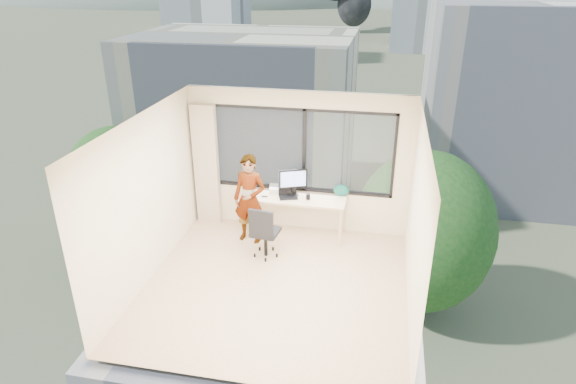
% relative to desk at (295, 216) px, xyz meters
% --- Properties ---
extents(floor, '(4.00, 4.00, 0.01)m').
position_rel_desk_xyz_m(floor, '(0.00, -1.66, -0.38)').
color(floor, beige).
rests_on(floor, ground).
extents(ceiling, '(4.00, 4.00, 0.01)m').
position_rel_desk_xyz_m(ceiling, '(0.00, -1.66, 2.23)').
color(ceiling, white).
rests_on(ceiling, ground).
extents(wall_front, '(4.00, 0.01, 2.60)m').
position_rel_desk_xyz_m(wall_front, '(0.00, -3.66, 0.93)').
color(wall_front, beige).
rests_on(wall_front, ground).
extents(wall_left, '(0.01, 4.00, 2.60)m').
position_rel_desk_xyz_m(wall_left, '(-2.00, -1.66, 0.93)').
color(wall_left, beige).
rests_on(wall_left, ground).
extents(wall_right, '(0.01, 4.00, 2.60)m').
position_rel_desk_xyz_m(wall_right, '(2.00, -1.66, 0.93)').
color(wall_right, beige).
rests_on(wall_right, ground).
extents(window_wall, '(3.30, 0.16, 1.55)m').
position_rel_desk_xyz_m(window_wall, '(0.05, 0.34, 1.15)').
color(window_wall, black).
rests_on(window_wall, ground).
extents(curtain, '(0.45, 0.14, 2.30)m').
position_rel_desk_xyz_m(curtain, '(-1.72, 0.22, 0.77)').
color(curtain, '#C6B39B').
rests_on(curtain, floor).
extents(desk, '(1.80, 0.60, 0.75)m').
position_rel_desk_xyz_m(desk, '(0.00, 0.00, 0.00)').
color(desk, '#CFB08B').
rests_on(desk, floor).
extents(chair, '(0.55, 0.55, 0.97)m').
position_rel_desk_xyz_m(chair, '(-0.35, -0.82, 0.11)').
color(chair, black).
rests_on(chair, floor).
extents(person, '(0.64, 0.48, 1.62)m').
position_rel_desk_xyz_m(person, '(-0.75, -0.35, 0.43)').
color(person, '#2D2D33').
rests_on(person, floor).
extents(monitor, '(0.51, 0.29, 0.51)m').
position_rel_desk_xyz_m(monitor, '(-0.05, 0.07, 0.63)').
color(monitor, black).
rests_on(monitor, desk).
extents(game_console, '(0.39, 0.35, 0.08)m').
position_rel_desk_xyz_m(game_console, '(-0.35, 0.23, 0.42)').
color(game_console, white).
rests_on(game_console, desk).
extents(laptop, '(0.42, 0.43, 0.21)m').
position_rel_desk_xyz_m(laptop, '(-0.12, -0.03, 0.48)').
color(laptop, black).
rests_on(laptop, desk).
extents(cellphone, '(0.11, 0.06, 0.01)m').
position_rel_desk_xyz_m(cellphone, '(-0.54, -0.08, 0.38)').
color(cellphone, black).
rests_on(cellphone, desk).
extents(pen_cup, '(0.10, 0.10, 0.10)m').
position_rel_desk_xyz_m(pen_cup, '(0.24, -0.04, 0.42)').
color(pen_cup, black).
rests_on(pen_cup, desk).
extents(handbag, '(0.31, 0.22, 0.22)m').
position_rel_desk_xyz_m(handbag, '(0.80, 0.22, 0.48)').
color(handbag, '#0B4336').
rests_on(handbag, desk).
extents(exterior_ground, '(400.00, 400.00, 0.04)m').
position_rel_desk_xyz_m(exterior_ground, '(0.00, 118.34, -14.38)').
color(exterior_ground, '#515B3D').
rests_on(exterior_ground, ground).
extents(near_bldg_a, '(16.00, 12.00, 14.00)m').
position_rel_desk_xyz_m(near_bldg_a, '(-9.00, 28.34, -7.38)').
color(near_bldg_a, '#ECE8C6').
rests_on(near_bldg_a, exterior_ground).
extents(near_bldg_b, '(14.00, 13.00, 16.00)m').
position_rel_desk_xyz_m(near_bldg_b, '(12.00, 36.34, -6.38)').
color(near_bldg_b, white).
rests_on(near_bldg_b, exterior_ground).
extents(hill_b, '(300.00, 220.00, 96.00)m').
position_rel_desk_xyz_m(hill_b, '(100.00, 318.34, -14.38)').
color(hill_b, slate).
rests_on(hill_b, exterior_ground).
extents(tree_a, '(7.00, 7.00, 8.00)m').
position_rel_desk_xyz_m(tree_a, '(-16.00, 20.34, -10.38)').
color(tree_a, '#184818').
rests_on(tree_a, exterior_ground).
extents(tree_b, '(7.60, 7.60, 9.00)m').
position_rel_desk_xyz_m(tree_b, '(4.00, 16.34, -9.88)').
color(tree_b, '#184818').
rests_on(tree_b, exterior_ground).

